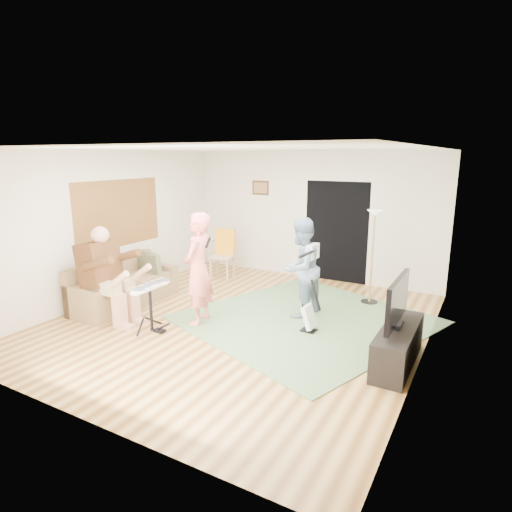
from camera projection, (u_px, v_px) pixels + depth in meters
The scene contains 19 objects.
floor at pixel (240, 322), 6.87m from camera, with size 6.00×6.00×0.00m, color brown.
walls at pixel (239, 240), 6.56m from camera, with size 5.50×6.00×2.70m, color beige, non-canonical shape.
ceiling at pixel (238, 149), 6.25m from camera, with size 6.00×6.00×0.00m, color white.
window_blinds at pixel (119, 214), 7.98m from camera, with size 2.05×2.05×0.00m, color #935F2D.
doorway at pixel (336, 232), 8.91m from camera, with size 2.10×2.10×0.00m, color black.
picture_frame at pixel (260, 188), 9.57m from camera, with size 0.42×0.03×0.32m, color #3F2314.
area_rug at pixel (305, 319), 6.95m from camera, with size 3.33×3.42×0.02m, color #547446.
sofa at pixel (122, 290), 7.65m from camera, with size 0.81×1.97×0.80m.
drummer at pixel (110, 285), 6.81m from camera, with size 1.00×0.56×1.53m.
drum_kit at pixel (151, 310), 6.47m from camera, with size 0.41×0.73×0.75m.
singer at pixel (198, 269), 6.65m from camera, with size 0.65×0.42×1.77m, color #FE746E.
microphone at pixel (208, 243), 6.45m from camera, with size 0.06×0.06×0.24m, color black, non-canonical shape.
guitarist at pixel (301, 268), 6.97m from camera, with size 0.80×0.62×1.64m, color #728DA7.
guitar_held at pixel (313, 252), 6.81m from camera, with size 0.12×0.60×0.26m, color silver, non-canonical shape.
guitar_spare at pixel (310, 317), 6.43m from camera, with size 0.30×0.27×0.83m.
torchiere_lamp at pixel (373, 240), 7.50m from camera, with size 0.30×0.30×1.69m.
dining_chair at pixel (223, 261), 9.28m from camera, with size 0.52×0.54×1.05m.
tv_cabinet at pixel (398, 346), 5.43m from camera, with size 0.40×1.40×0.50m, color black.
television at pixel (397, 300), 5.32m from camera, with size 0.06×1.08×0.58m, color black.
Camera 1 is at (3.37, -5.50, 2.61)m, focal length 30.00 mm.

